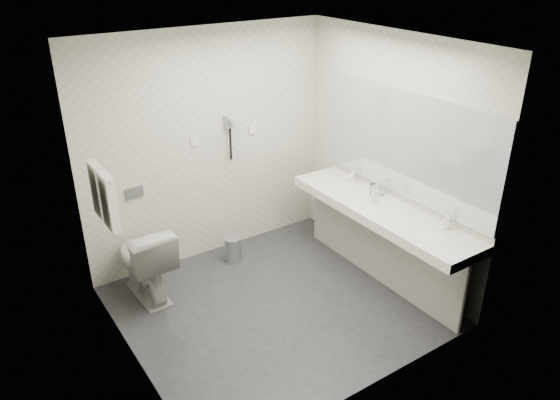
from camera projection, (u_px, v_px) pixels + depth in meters
floor at (276, 305)px, 5.28m from camera, size 2.80×2.80×0.00m
ceiling at (275, 44)px, 4.19m from camera, size 2.80×2.80×0.00m
wall_back at (208, 148)px, 5.71m from camera, size 2.80×0.00×2.80m
wall_front at (378, 254)px, 3.76m from camera, size 2.80×0.00×2.80m
wall_left at (120, 233)px, 4.03m from camera, size 0.00×2.60×2.60m
wall_right at (391, 158)px, 5.44m from camera, size 0.00×2.60×2.60m
vanity_counter at (381, 212)px, 5.35m from camera, size 0.55×2.20×0.10m
vanity_panel at (379, 248)px, 5.54m from camera, size 0.03×2.15×0.75m
vanity_post_near at (463, 296)px, 4.78m from camera, size 0.06×0.06×0.75m
vanity_post_far at (320, 209)px, 6.34m from camera, size 0.06×0.06×0.75m
mirror at (406, 145)px, 5.20m from camera, size 0.02×2.20×1.05m
basin_near at (431, 235)px, 4.85m from camera, size 0.40×0.31×0.05m
basin_far at (339, 186)px, 5.82m from camera, size 0.40×0.31×0.05m
faucet_near at (447, 221)px, 4.91m from camera, size 0.04×0.04×0.15m
faucet_far at (353, 175)px, 5.88m from camera, size 0.04×0.04×0.15m
soap_bottle_a at (374, 197)px, 5.40m from camera, size 0.08×0.08×0.12m
soap_bottle_b at (374, 194)px, 5.51m from camera, size 0.07×0.07×0.08m
glass_left at (381, 191)px, 5.56m from camera, size 0.06×0.06×0.10m
glass_right at (372, 189)px, 5.59m from camera, size 0.07×0.07×0.11m
toilet at (144, 261)px, 5.27m from camera, size 0.47×0.80×0.80m
flush_plate at (135, 192)px, 5.40m from camera, size 0.18×0.02×0.12m
pedal_bin at (233, 250)px, 5.97m from camera, size 0.20×0.20×0.27m
bin_lid at (232, 238)px, 5.91m from camera, size 0.19×0.19×0.02m
towel_rail at (98, 171)px, 4.34m from camera, size 0.02×0.62×0.02m
towel_near at (109, 202)px, 4.33m from camera, size 0.07×0.24×0.48m
towel_far at (98, 190)px, 4.54m from camera, size 0.07×0.24×0.48m
dryer_cradle at (229, 122)px, 5.70m from camera, size 0.10×0.04×0.14m
dryer_barrel at (232, 121)px, 5.64m from camera, size 0.08×0.14×0.08m
dryer_cord at (231, 144)px, 5.80m from camera, size 0.02×0.02×0.35m
switch_plate_a at (195, 142)px, 5.58m from camera, size 0.09×0.02×0.09m
switch_plate_b at (253, 130)px, 5.93m from camera, size 0.09×0.02×0.09m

